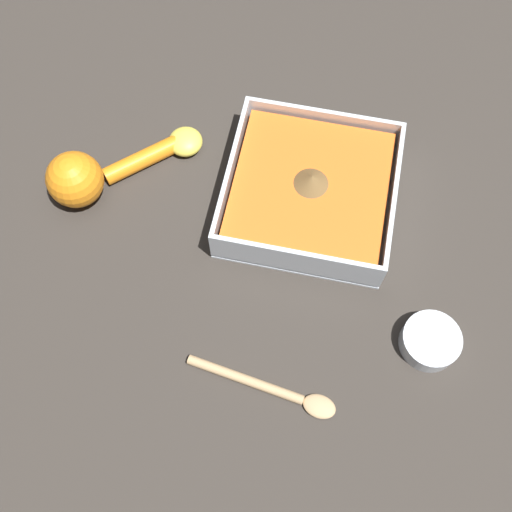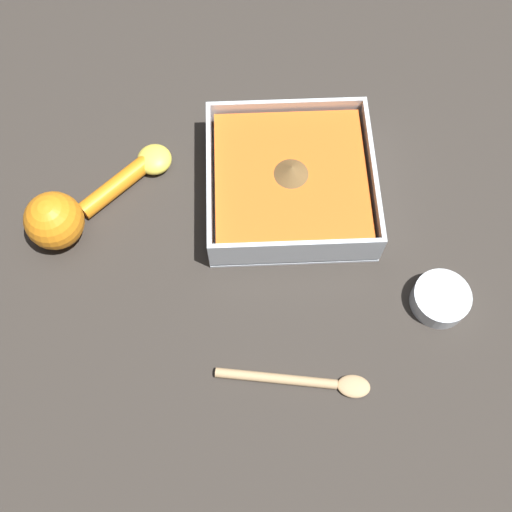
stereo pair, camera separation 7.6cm
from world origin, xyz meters
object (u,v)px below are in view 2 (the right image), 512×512
object	(u,v)px
lemon_squeezer	(64,216)
wooden_spoon	(303,381)
square_dish	(290,182)
lemon_half	(154,159)
spice_bowl	(440,299)

from	to	relation	value
lemon_squeezer	wooden_spoon	xyz separation A→B (m)	(0.30, -0.22, -0.03)
square_dish	wooden_spoon	distance (m)	0.27
square_dish	wooden_spoon	world-z (taller)	square_dish
square_dish	lemon_squeezer	size ratio (longest dim) A/B	1.38
square_dish	lemon_squeezer	world-z (taller)	lemon_squeezer
lemon_squeezer	lemon_half	xyz separation A→B (m)	(0.11, 0.10, -0.02)
wooden_spoon	lemon_half	bearing A→B (deg)	128.44
lemon_squeezer	square_dish	bearing A→B (deg)	145.91
square_dish	lemon_squeezer	bearing A→B (deg)	-171.63
wooden_spoon	lemon_squeezer	bearing A→B (deg)	151.41
spice_bowl	wooden_spoon	size ratio (longest dim) A/B	0.38
lemon_squeezer	wooden_spoon	bearing A→B (deg)	100.92
wooden_spoon	spice_bowl	bearing A→B (deg)	35.87
spice_bowl	lemon_half	bearing A→B (deg)	148.73
spice_bowl	lemon_squeezer	distance (m)	0.50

